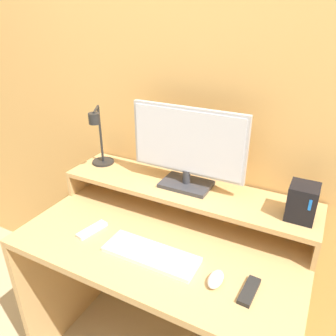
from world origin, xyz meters
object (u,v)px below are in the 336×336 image
(monitor, at_px, (188,147))
(remote_secondary, at_px, (249,291))
(mouse, at_px, (216,279))
(remote_control, at_px, (92,230))
(router_dock, at_px, (302,202))
(keyboard, at_px, (151,254))
(desk_lamp, at_px, (99,140))

(monitor, height_order, remote_secondary, monitor)
(mouse, xyz_separation_m, remote_control, (-0.58, 0.03, -0.01))
(router_dock, bearing_deg, monitor, 176.56)
(monitor, height_order, mouse, monitor)
(keyboard, relative_size, mouse, 4.03)
(remote_secondary, bearing_deg, remote_control, 178.07)
(desk_lamp, bearing_deg, mouse, -24.92)
(monitor, relative_size, remote_control, 3.59)
(router_dock, bearing_deg, keyboard, -145.65)
(monitor, bearing_deg, desk_lamp, -177.43)
(remote_control, distance_m, remote_secondary, 0.69)
(desk_lamp, distance_m, mouse, 0.87)
(router_dock, relative_size, remote_control, 0.98)
(monitor, relative_size, desk_lamp, 1.68)
(desk_lamp, bearing_deg, router_dock, -0.50)
(keyboard, distance_m, remote_secondary, 0.39)
(monitor, height_order, keyboard, monitor)
(desk_lamp, bearing_deg, remote_control, -60.51)
(monitor, height_order, remote_control, monitor)
(keyboard, bearing_deg, desk_lamp, 145.16)
(router_dock, bearing_deg, remote_control, -158.51)
(keyboard, bearing_deg, monitor, 92.07)
(router_dock, height_order, remote_secondary, router_dock)
(desk_lamp, height_order, router_dock, desk_lamp)
(keyboard, bearing_deg, mouse, -2.82)
(router_dock, height_order, mouse, router_dock)
(keyboard, bearing_deg, remote_control, 176.38)
(router_dock, distance_m, remote_control, 0.87)
(remote_secondary, bearing_deg, mouse, -175.45)
(keyboard, distance_m, remote_control, 0.31)
(router_dock, distance_m, remote_secondary, 0.40)
(mouse, relative_size, remote_secondary, 0.70)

